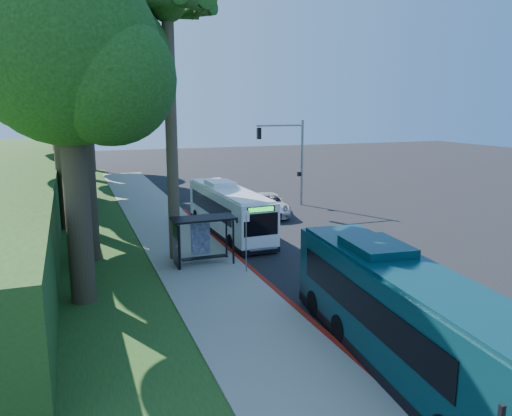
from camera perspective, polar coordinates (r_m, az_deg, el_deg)
name	(u,v)px	position (r m, az deg, el deg)	size (l,w,h in m)	color
ground	(301,239)	(31.21, 5.18, -3.54)	(140.00, 140.00, 0.00)	black
sidewalk	(186,250)	(28.88, -8.03, -4.73)	(4.50, 70.00, 0.12)	gray
red_curb	(247,266)	(25.80, -1.03, -6.59)	(0.25, 30.00, 0.13)	maroon
grass_verge	(78,238)	(33.11, -19.64, -3.24)	(8.00, 70.00, 0.06)	#234719
bus_shelter	(198,231)	(25.74, -6.64, -2.67)	(3.20, 1.51, 2.55)	black
stop_sign_pole	(246,233)	(24.20, -1.14, -2.84)	(0.35, 0.06, 3.17)	gray
traffic_signal_pole	(291,152)	(40.97, 4.00, 6.37)	(4.10, 0.30, 7.00)	gray
palm_tree	(167,17)	(26.44, -10.09, 20.70)	(4.20, 4.20, 14.40)	#4C3F2D
tree_0	(77,42)	(27.28, -19.73, 17.44)	(8.40, 8.00, 15.70)	#382B1E
tree_1	(56,31)	(35.39, -21.85, 18.28)	(10.50, 10.00, 18.26)	#382B1E
tree_2	(80,76)	(43.18, -19.44, 14.07)	(8.82, 8.40, 15.12)	#382B1E
tree_3	(54,63)	(51.24, -22.09, 15.08)	(10.08, 9.60, 17.28)	#382B1E
tree_4	(82,91)	(59.14, -19.32, 12.49)	(8.40, 8.00, 14.14)	#382B1E
tree_5	(88,99)	(67.16, -18.61, 11.70)	(7.35, 7.00, 12.86)	#382B1E
tree_6	(70,64)	(21.16, -20.52, 15.21)	(7.56, 7.20, 13.74)	#382B1E
white_bus	(228,210)	(32.15, -3.17, -0.19)	(2.59, 10.82, 3.21)	white
teal_bus	(403,315)	(16.49, 16.50, -11.59)	(3.70, 12.19, 3.58)	#092F36
pickup	(268,204)	(37.75, 1.36, 0.40)	(2.67, 5.80, 1.61)	silver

